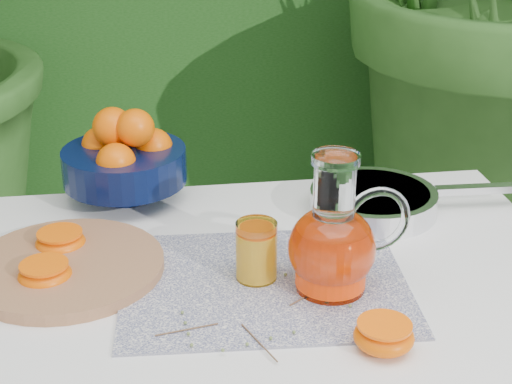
{
  "coord_description": "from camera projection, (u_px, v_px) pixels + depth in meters",
  "views": [
    {
      "loc": [
        -0.27,
        -1.13,
        1.36
      ],
      "look_at": [
        -0.11,
        -0.07,
        0.88
      ],
      "focal_mm": 55.0,
      "sensor_mm": 36.0,
      "label": 1
    }
  ],
  "objects": [
    {
      "name": "white_table",
      "position": [
        258.0,
        319.0,
        1.24
      ],
      "size": [
        1.0,
        0.7,
        0.75
      ],
      "color": "white",
      "rests_on": "ground"
    },
    {
      "name": "placemat",
      "position": [
        264.0,
        283.0,
        1.18
      ],
      "size": [
        0.44,
        0.36,
        0.0
      ],
      "primitive_type": "cube",
      "rotation": [
        0.0,
        0.0,
        -0.06
      ],
      "color": "#0C1446",
      "rests_on": "white_table"
    },
    {
      "name": "cutting_board",
      "position": [
        67.0,
        267.0,
        1.21
      ],
      "size": [
        0.32,
        0.32,
        0.02
      ],
      "primitive_type": "cylinder",
      "rotation": [
        0.0,
        0.0,
        0.08
      ],
      "color": "#936742",
      "rests_on": "white_table"
    },
    {
      "name": "fruit_bowl",
      "position": [
        125.0,
        158.0,
        1.43
      ],
      "size": [
        0.27,
        0.27,
        0.18
      ],
      "color": "black",
      "rests_on": "white_table"
    },
    {
      "name": "juice_pitcher",
      "position": [
        334.0,
        244.0,
        1.13
      ],
      "size": [
        0.19,
        0.14,
        0.21
      ],
      "color": "white",
      "rests_on": "white_table"
    },
    {
      "name": "juice_tumbler",
      "position": [
        256.0,
        252.0,
        1.17
      ],
      "size": [
        0.07,
        0.07,
        0.09
      ],
      "color": "white",
      "rests_on": "white_table"
    },
    {
      "name": "saute_pan",
      "position": [
        375.0,
        200.0,
        1.4
      ],
      "size": [
        0.4,
        0.24,
        0.04
      ],
      "color": "silver",
      "rests_on": "white_table"
    },
    {
      "name": "orange_halves",
      "position": [
        151.0,
        281.0,
        1.15
      ],
      "size": [
        0.56,
        0.43,
        0.04
      ],
      "color": "#F86002",
      "rests_on": "white_table"
    },
    {
      "name": "thyme_sprigs",
      "position": [
        259.0,
        318.0,
        1.08
      ],
      "size": [
        0.29,
        0.21,
        0.01
      ],
      "color": "brown",
      "rests_on": "white_table"
    }
  ]
}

